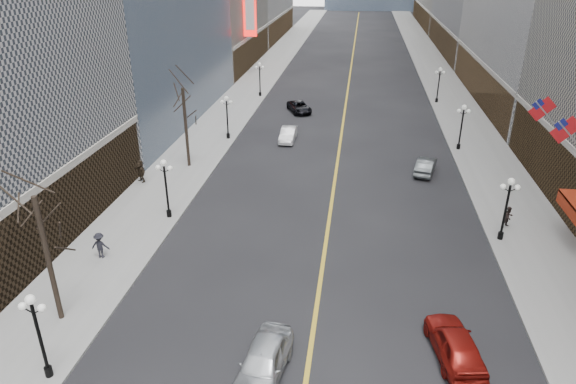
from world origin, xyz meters
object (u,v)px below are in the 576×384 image
(streetlamp_west_0, at_px, (37,328))
(streetlamp_west_1, at_px, (166,183))
(car_nb_far, at_px, (299,107))
(streetlamp_west_3, at_px, (260,76))
(car_nb_near, at_px, (263,362))
(car_sb_mid, at_px, (455,344))
(streetlamp_west_2, at_px, (227,113))
(streetlamp_east_3, at_px, (439,81))
(streetlamp_east_2, at_px, (462,122))
(car_sb_far, at_px, (426,166))
(streetlamp_east_1, at_px, (507,203))
(car_nb_mid, at_px, (288,134))

(streetlamp_west_0, distance_m, streetlamp_west_1, 16.00)
(car_nb_far, bearing_deg, streetlamp_west_3, 108.93)
(car_nb_near, relative_size, car_sb_mid, 1.04)
(streetlamp_west_1, distance_m, streetlamp_west_2, 18.00)
(streetlamp_west_0, bearing_deg, car_nb_near, 8.58)
(streetlamp_east_3, relative_size, streetlamp_west_3, 1.00)
(streetlamp_west_3, relative_size, car_sb_mid, 0.94)
(streetlamp_east_2, height_order, car_sb_mid, streetlamp_east_2)
(streetlamp_east_2, height_order, streetlamp_west_0, same)
(car_sb_far, bearing_deg, streetlamp_east_1, 122.52)
(streetlamp_east_2, distance_m, car_sb_far, 7.87)
(car_nb_mid, bearing_deg, streetlamp_east_3, 45.77)
(streetlamp_east_3, bearing_deg, car_nb_near, -105.28)
(streetlamp_east_1, relative_size, car_nb_far, 0.96)
(streetlamp_west_2, xyz_separation_m, streetlamp_west_3, (0.00, 18.00, 0.00))
(streetlamp_east_2, bearing_deg, car_sb_far, -121.01)
(streetlamp_east_2, xyz_separation_m, car_sb_far, (-3.89, -6.47, -2.21))
(car_nb_far, height_order, car_sb_mid, car_sb_mid)
(streetlamp_east_3, xyz_separation_m, car_nb_far, (-17.38, -6.69, -2.25))
(streetlamp_east_2, distance_m, car_nb_far, 20.86)
(streetlamp_east_1, xyz_separation_m, streetlamp_west_3, (-23.60, 36.00, 0.00))
(streetlamp_west_3, height_order, car_sb_far, streetlamp_west_3)
(streetlamp_east_2, distance_m, car_nb_near, 35.39)
(streetlamp_east_3, xyz_separation_m, streetlamp_west_3, (-23.60, 0.00, 0.00))
(streetlamp_west_3, distance_m, car_nb_near, 51.50)
(streetlamp_west_2, height_order, car_nb_near, streetlamp_west_2)
(streetlamp_east_1, bearing_deg, car_sb_far, 108.66)
(streetlamp_west_3, xyz_separation_m, car_nb_mid, (6.34, -17.50, -2.20))
(streetlamp_west_2, distance_m, car_nb_mid, 6.73)
(streetlamp_west_2, bearing_deg, streetlamp_east_1, -37.33)
(streetlamp_west_2, relative_size, car_sb_far, 1.07)
(streetlamp_west_0, xyz_separation_m, car_nb_far, (6.22, 45.31, -2.25))
(car_sb_mid, bearing_deg, car_nb_far, -83.50)
(streetlamp_east_2, relative_size, car_nb_far, 0.96)
(streetlamp_west_2, xyz_separation_m, car_nb_far, (6.22, 11.31, -2.25))
(car_sb_far, bearing_deg, streetlamp_west_2, -4.33)
(streetlamp_west_0, relative_size, streetlamp_west_3, 1.00)
(car_nb_far, bearing_deg, streetlamp_west_1, -125.98)
(car_sb_mid, bearing_deg, streetlamp_east_2, -109.58)
(streetlamp_east_3, relative_size, car_nb_mid, 1.07)
(streetlamp_west_1, distance_m, car_nb_far, 30.05)
(streetlamp_west_1, xyz_separation_m, car_nb_near, (9.80, -14.52, -2.05))
(streetlamp_east_3, bearing_deg, streetlamp_west_2, -142.67)
(streetlamp_east_1, xyz_separation_m, streetlamp_west_2, (-23.60, 18.00, 0.00))
(streetlamp_east_3, bearing_deg, car_sb_mid, -95.79)
(car_nb_far, relative_size, car_sb_far, 1.11)
(car_nb_near, bearing_deg, car_sb_far, 75.84)
(car_nb_near, relative_size, car_nb_mid, 1.18)
(car_nb_far, bearing_deg, streetlamp_west_0, -121.82)
(streetlamp_east_1, xyz_separation_m, car_nb_far, (-17.38, 29.31, -2.25))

